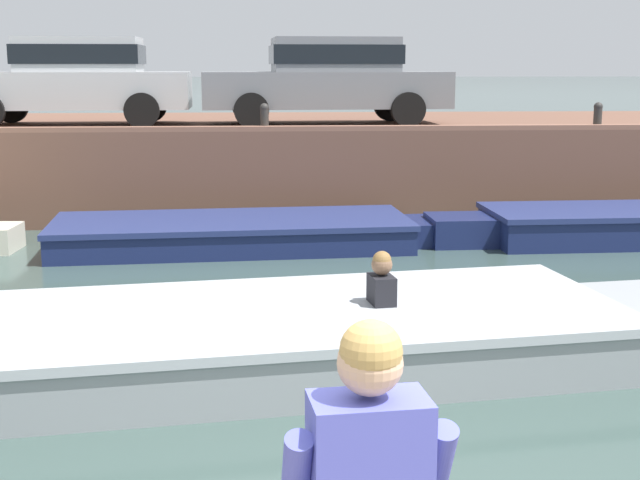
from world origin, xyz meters
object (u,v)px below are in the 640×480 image
(mooring_bollard_mid, at_px, (264,116))
(boat_moored_central_navy, at_px, (249,233))
(mooring_bollard_east, at_px, (598,115))
(boat_moored_east_navy, at_px, (631,225))
(car_centre_grey, at_px, (328,77))
(car_left_inner_silver, at_px, (76,77))
(motorboat_passing, at_px, (317,335))

(mooring_bollard_mid, bearing_deg, boat_moored_central_navy, -98.04)
(mooring_bollard_mid, distance_m, mooring_bollard_east, 5.61)
(boat_moored_east_navy, distance_m, mooring_bollard_mid, 6.03)
(boat_moored_central_navy, relative_size, car_centre_grey, 1.40)
(boat_moored_east_navy, xyz_separation_m, mooring_bollard_mid, (-5.55, 1.78, 1.57))
(car_left_inner_silver, height_order, car_centre_grey, same)
(car_left_inner_silver, bearing_deg, boat_moored_central_navy, -47.62)
(boat_moored_east_navy, distance_m, car_centre_grey, 5.89)
(boat_moored_central_navy, height_order, car_centre_grey, car_centre_grey)
(motorboat_passing, height_order, car_centre_grey, car_centre_grey)
(car_left_inner_silver, xyz_separation_m, car_centre_grey, (4.49, 0.00, 0.00))
(boat_moored_central_navy, relative_size, boat_moored_east_navy, 1.07)
(boat_moored_central_navy, xyz_separation_m, mooring_bollard_east, (5.87, 1.85, 1.61))
(motorboat_passing, height_order, mooring_bollard_mid, mooring_bollard_mid)
(mooring_bollard_mid, bearing_deg, boat_moored_east_navy, -17.77)
(motorboat_passing, bearing_deg, mooring_bollard_mid, 93.25)
(car_left_inner_silver, bearing_deg, motorboat_passing, -66.63)
(car_centre_grey, bearing_deg, mooring_bollard_east, -18.78)
(boat_moored_east_navy, distance_m, car_left_inner_silver, 9.71)
(car_centre_grey, distance_m, mooring_bollard_mid, 2.00)
(boat_moored_central_navy, bearing_deg, mooring_bollard_east, 17.48)
(motorboat_passing, relative_size, mooring_bollard_mid, 16.58)
(car_centre_grey, height_order, mooring_bollard_mid, car_centre_grey)
(boat_moored_east_navy, height_order, mooring_bollard_east, mooring_bollard_east)
(boat_moored_central_navy, relative_size, mooring_bollard_mid, 14.07)
(boat_moored_central_navy, xyz_separation_m, car_centre_grey, (1.43, 3.36, 2.21))
(motorboat_passing, distance_m, car_left_inner_silver, 9.64)
(car_centre_grey, bearing_deg, motorboat_passing, -95.07)
(car_centre_grey, bearing_deg, boat_moored_east_navy, -36.89)
(mooring_bollard_mid, height_order, mooring_bollard_east, same)
(motorboat_passing, xyz_separation_m, car_left_inner_silver, (-3.73, 8.62, 2.17))
(boat_moored_central_navy, distance_m, car_left_inner_silver, 5.05)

